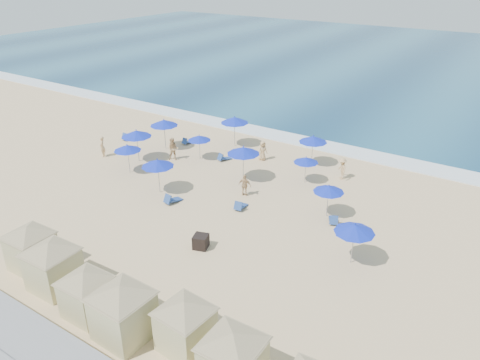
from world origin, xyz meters
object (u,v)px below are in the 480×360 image
umbrella_8 (313,139)px  beachgoer_1 (173,149)px  beachgoer_3 (342,169)px  cabana_1 (52,260)px  cabana_0 (30,242)px  umbrella_10 (355,228)px  umbrella_0 (136,134)px  umbrella_4 (199,138)px  beachgoer_4 (263,151)px  trash_bin (201,242)px  umbrella_7 (243,150)px  umbrella_5 (158,163)px  beachgoer_0 (102,147)px  umbrella_3 (235,120)px  umbrella_6 (306,160)px  cabana_3 (122,305)px  beachgoer_2 (245,185)px  umbrella_9 (329,189)px  umbrella_1 (164,123)px  cabana_2 (86,288)px  umbrella_2 (127,148)px  cabana_4 (185,319)px  cabana_5 (233,352)px

umbrella_8 → beachgoer_1: 11.11m
beachgoer_3 → cabana_1: bearing=-61.2°
beachgoer_3 → cabana_0: bearing=-67.6°
cabana_1 → umbrella_10: (11.38, 10.01, 0.50)m
umbrella_0 → umbrella_8: (11.90, 6.91, -0.16)m
umbrella_4 → beachgoer_4: 5.16m
trash_bin → umbrella_7: 9.35m
umbrella_5 → beachgoer_0: umbrella_5 is taller
umbrella_3 → beachgoer_3: umbrella_3 is taller
umbrella_7 → beachgoer_0: 12.40m
umbrella_6 → umbrella_7: 4.51m
beachgoer_4 → cabana_3: bearing=-139.3°
umbrella_5 → umbrella_8: umbrella_5 is taller
cabana_3 → beachgoer_4: bearing=104.4°
cabana_0 → beachgoer_2: 13.87m
umbrella_9 → umbrella_1: bearing=169.3°
cabana_2 → umbrella_8: bearing=87.3°
cabana_3 → umbrella_0: 19.48m
trash_bin → umbrella_7: umbrella_7 is taller
cabana_3 → umbrella_10: (6.09, 10.46, 0.45)m
cabana_3 → beachgoer_3: 20.14m
umbrella_1 → umbrella_6: (12.89, 0.58, -0.55)m
cabana_2 → umbrella_1: size_ratio=1.53×
beachgoer_1 → beachgoer_4: size_ratio=1.16×
umbrella_1 → umbrella_7: bearing=-10.1°
umbrella_6 → beachgoer_1: (-10.70, -2.09, -0.84)m
beachgoer_2 → umbrella_7: bearing=-65.3°
umbrella_8 → umbrella_9: (4.31, -6.77, -0.26)m
cabana_2 → umbrella_9: 15.28m
umbrella_0 → umbrella_2: size_ratio=1.16×
cabana_4 → umbrella_9: bearing=88.6°
trash_bin → umbrella_2: bearing=136.6°
cabana_3 → umbrella_6: (-0.41, 18.03, 0.09)m
beachgoer_2 → beachgoer_4: (-2.21, 6.01, 0.01)m
umbrella_6 → umbrella_9: size_ratio=0.92×
trash_bin → beachgoer_2: size_ratio=0.50×
umbrella_8 → beachgoer_0: bearing=-152.3°
umbrella_7 → umbrella_10: size_ratio=1.10×
umbrella_2 → umbrella_5: (4.14, -1.20, 0.19)m
trash_bin → umbrella_1: 15.79m
cabana_3 → cabana_5: size_ratio=1.05×
beachgoer_1 → umbrella_9: bearing=-33.5°
beachgoer_4 → beachgoer_3: bearing=-62.3°
umbrella_3 → umbrella_10: (14.84, -10.79, -0.22)m
umbrella_4 → umbrella_7: size_ratio=0.78×
beachgoer_0 → umbrella_7: bearing=59.2°
umbrella_4 → beachgoer_1: (-1.69, -1.29, -0.90)m
beachgoer_2 → umbrella_0: bearing=-13.0°
beachgoer_3 → umbrella_5: bearing=-88.9°
umbrella_6 → umbrella_9: (3.34, -3.65, 0.15)m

